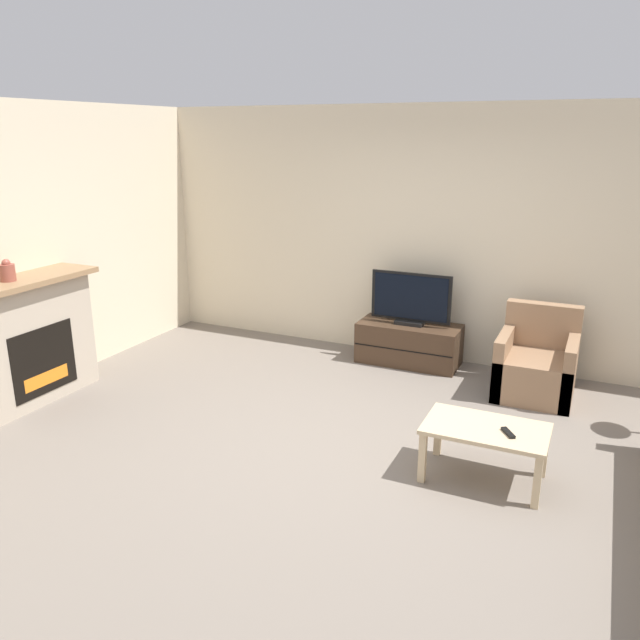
{
  "coord_description": "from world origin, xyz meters",
  "views": [
    {
      "loc": [
        1.63,
        -4.13,
        2.41
      ],
      "look_at": [
        -0.53,
        0.56,
        0.85
      ],
      "focal_mm": 35.0,
      "sensor_mm": 36.0,
      "label": 1
    }
  ],
  "objects_px": {
    "fireplace": "(26,340)",
    "coffee_table": "(486,435)",
    "remote": "(508,433)",
    "tv_stand": "(409,343)",
    "armchair": "(536,366)",
    "tv": "(411,300)",
    "mantel_vase_centre_left": "(7,271)"
  },
  "relations": [
    {
      "from": "fireplace",
      "to": "coffee_table",
      "type": "distance_m",
      "value": 4.1
    },
    {
      "from": "remote",
      "to": "coffee_table",
      "type": "bearing_deg",
      "value": 128.89
    },
    {
      "from": "tv_stand",
      "to": "coffee_table",
      "type": "height_order",
      "value": "tv_stand"
    },
    {
      "from": "coffee_table",
      "to": "remote",
      "type": "distance_m",
      "value": 0.18
    },
    {
      "from": "fireplace",
      "to": "tv_stand",
      "type": "height_order",
      "value": "fireplace"
    },
    {
      "from": "remote",
      "to": "armchair",
      "type": "bearing_deg",
      "value": 56.28
    },
    {
      "from": "tv_stand",
      "to": "armchair",
      "type": "xyz_separation_m",
      "value": [
        1.34,
        -0.3,
        0.06
      ]
    },
    {
      "from": "fireplace",
      "to": "tv_stand",
      "type": "distance_m",
      "value": 3.79
    },
    {
      "from": "tv_stand",
      "to": "tv",
      "type": "relative_size",
      "value": 1.25
    },
    {
      "from": "tv_stand",
      "to": "tv",
      "type": "bearing_deg",
      "value": -90.0
    },
    {
      "from": "armchair",
      "to": "remote",
      "type": "xyz_separation_m",
      "value": [
        0.0,
        -1.82,
        0.15
      ]
    },
    {
      "from": "mantel_vase_centre_left",
      "to": "armchair",
      "type": "distance_m",
      "value": 4.87
    },
    {
      "from": "tv_stand",
      "to": "coffee_table",
      "type": "bearing_deg",
      "value": -60.08
    },
    {
      "from": "tv",
      "to": "armchair",
      "type": "relative_size",
      "value": 1.04
    },
    {
      "from": "coffee_table",
      "to": "mantel_vase_centre_left",
      "type": "bearing_deg",
      "value": -173.49
    },
    {
      "from": "remote",
      "to": "mantel_vase_centre_left",
      "type": "bearing_deg",
      "value": 151.78
    },
    {
      "from": "coffee_table",
      "to": "remote",
      "type": "bearing_deg",
      "value": -17.27
    },
    {
      "from": "tv_stand",
      "to": "coffee_table",
      "type": "xyz_separation_m",
      "value": [
        1.19,
        -2.07,
        0.13
      ]
    },
    {
      "from": "armchair",
      "to": "coffee_table",
      "type": "xyz_separation_m",
      "value": [
        -0.15,
        -1.77,
        0.08
      ]
    },
    {
      "from": "mantel_vase_centre_left",
      "to": "coffee_table",
      "type": "distance_m",
      "value": 4.19
    },
    {
      "from": "coffee_table",
      "to": "armchair",
      "type": "bearing_deg",
      "value": 85.04
    },
    {
      "from": "tv_stand",
      "to": "remote",
      "type": "bearing_deg",
      "value": -57.53
    },
    {
      "from": "mantel_vase_centre_left",
      "to": "armchair",
      "type": "bearing_deg",
      "value": 27.94
    },
    {
      "from": "tv",
      "to": "armchair",
      "type": "distance_m",
      "value": 1.44
    },
    {
      "from": "fireplace",
      "to": "tv",
      "type": "bearing_deg",
      "value": 40.04
    },
    {
      "from": "mantel_vase_centre_left",
      "to": "armchair",
      "type": "height_order",
      "value": "mantel_vase_centre_left"
    },
    {
      "from": "coffee_table",
      "to": "remote",
      "type": "xyz_separation_m",
      "value": [
        0.16,
        -0.05,
        0.07
      ]
    },
    {
      "from": "fireplace",
      "to": "mantel_vase_centre_left",
      "type": "distance_m",
      "value": 0.67
    },
    {
      "from": "coffee_table",
      "to": "remote",
      "type": "relative_size",
      "value": 5.85
    },
    {
      "from": "fireplace",
      "to": "tv",
      "type": "xyz_separation_m",
      "value": [
        2.89,
        2.43,
        0.11
      ]
    },
    {
      "from": "mantel_vase_centre_left",
      "to": "tv_stand",
      "type": "distance_m",
      "value": 3.97
    },
    {
      "from": "mantel_vase_centre_left",
      "to": "fireplace",
      "type": "bearing_deg",
      "value": 99.26
    }
  ]
}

